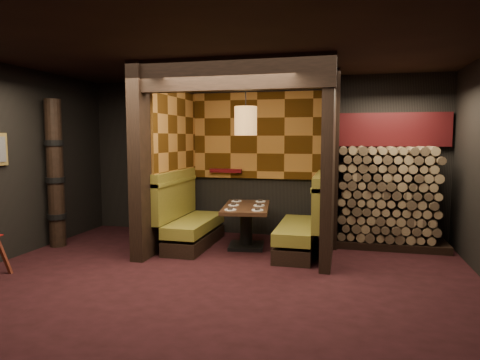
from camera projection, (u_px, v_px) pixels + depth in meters
name	position (u px, v px, depth m)	size (l,w,h in m)	color
floor	(215.00, 283.00, 5.28)	(6.50, 5.50, 0.02)	black
ceiling	(213.00, 45.00, 4.99)	(6.50, 5.50, 0.02)	black
wall_back	(259.00, 157.00, 7.80)	(6.50, 0.02, 2.85)	black
wall_front	(72.00, 200.00, 2.47)	(6.50, 0.02, 2.85)	black
partition_left	(166.00, 159.00, 7.05)	(0.20, 2.20, 2.85)	black
partition_right	(330.00, 161.00, 6.47)	(0.15, 2.10, 2.85)	black
header_beam	(227.00, 74.00, 5.70)	(2.85, 0.18, 0.44)	black
tapa_back_panel	(257.00, 136.00, 7.72)	(2.40, 0.06, 1.55)	#9F6629
tapa_side_panel	(176.00, 134.00, 7.15)	(0.04, 1.85, 1.45)	#9F6629
lacquer_shelf	(226.00, 171.00, 7.86)	(0.60, 0.12, 0.07)	#4E0A0F
booth_bench_left	(189.00, 222.00, 7.06)	(0.68, 1.60, 1.14)	black
booth_bench_right	(304.00, 227.00, 6.61)	(0.68, 1.60, 1.14)	black
dining_table	(246.00, 220.00, 6.91)	(0.89, 1.40, 0.69)	black
place_settings	(246.00, 205.00, 6.89)	(0.72, 1.13, 0.03)	white
pendant_lamp	(246.00, 121.00, 6.70)	(0.35, 0.35, 1.03)	#A06D38
totem_column	(55.00, 175.00, 6.95)	(0.31, 0.31, 2.40)	black
firewood_stack	(392.00, 197.00, 6.92)	(1.73, 0.70, 1.64)	black
mosaic_header	(393.00, 130.00, 7.13)	(1.83, 0.10, 0.56)	maroon
bay_front_post	(336.00, 161.00, 6.70)	(0.08, 0.08, 2.85)	black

